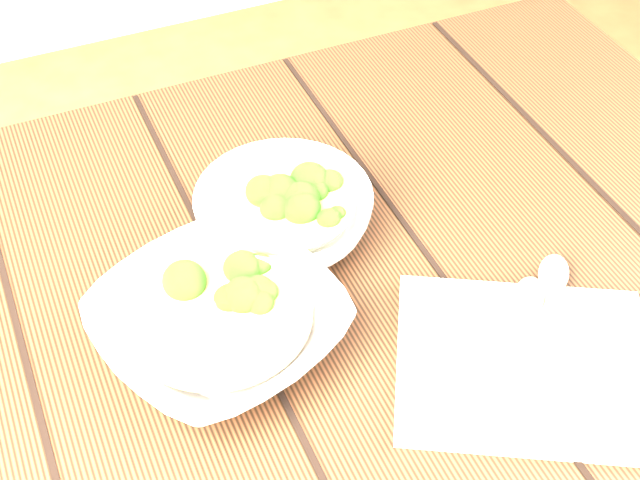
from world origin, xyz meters
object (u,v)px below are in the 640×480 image
Objects in this scene: napkin at (524,364)px; table at (272,391)px; soup_bowl_front at (219,323)px; trivet at (246,308)px; soup_bowl_back at (284,213)px.

table is at bearing 171.10° from napkin.
trivet is at bearing 31.57° from soup_bowl_front.
napkin reaches higher than table.
soup_bowl_back is at bearing 45.09° from soup_bowl_front.
trivet is (-0.08, -0.09, -0.02)m from soup_bowl_back.
soup_bowl_back reaches higher than table.
soup_bowl_front is 1.20× the size of napkin.
soup_bowl_front is 0.04m from trivet.
table is 0.13m from trivet.
napkin is at bearing -37.20° from trivet.
soup_bowl_front is 2.61× the size of trivet.
trivet is at bearing 171.88° from napkin.
trivet is at bearing 152.47° from table.
trivet reaches higher than table.
soup_bowl_front is 1.28× the size of soup_bowl_back.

